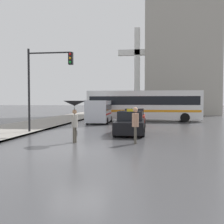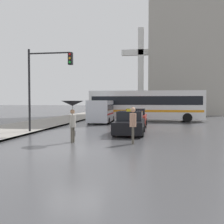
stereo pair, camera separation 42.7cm
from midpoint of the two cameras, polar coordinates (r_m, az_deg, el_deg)
name	(u,v)px [view 2 (the right image)]	position (r m, az deg, el deg)	size (l,w,h in m)	color
ground_plane	(75,149)	(11.83, -7.04, -8.07)	(300.00, 300.00, 0.00)	#424244
taxi	(130,124)	(17.29, 4.63, -2.53)	(1.91, 4.51, 1.65)	black
sedan_red	(136,118)	(23.04, 5.74, -1.31)	(1.91, 4.05, 1.52)	#A52D23
ambulance_van	(102,110)	(26.56, -1.81, 0.36)	(2.21, 5.72, 2.24)	silver
city_bus	(146,104)	(28.94, 7.80, 1.66)	(12.21, 2.70, 3.31)	silver
pedestrian_with_umbrella	(72,108)	(13.60, -7.71, 0.83)	(1.16, 1.16, 2.17)	#4C473D
pedestrian_man	(133,122)	(13.17, 5.51, -2.13)	(0.36, 0.49, 1.84)	#4C473D
traffic_light	(46,75)	(18.04, -13.49, 7.83)	(3.10, 0.38, 5.64)	black
building_tower_near	(183,24)	(49.78, 15.50, 17.97)	(11.79, 12.02, 31.39)	#A39E93
monument_cross	(141,66)	(43.88, 6.56, 9.98)	(6.24, 0.90, 14.19)	white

